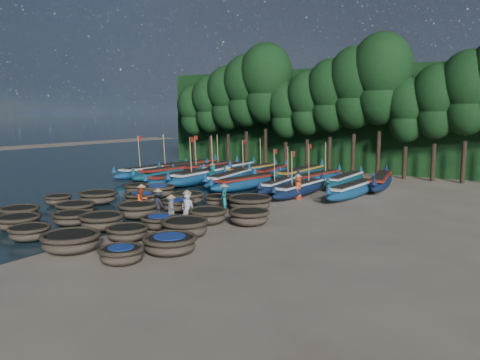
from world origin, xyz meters
The scene contains 64 objects.
ground centered at (0.00, 0.00, 0.00)m, with size 120.00×120.00×0.00m, color gray.
foliage_wall centered at (0.00, 23.50, 5.00)m, with size 40.00×3.00×10.00m, color black.
coracle_1 centered at (-4.28, -8.55, 0.42)m, with size 2.11×2.11×0.74m.
coracle_2 centered at (-2.19, -9.36, 0.38)m, with size 2.19×2.19×0.66m.
coracle_3 centered at (0.83, -9.47, 0.46)m, with size 2.82×2.82×0.80m.
coracle_4 centered at (3.72, -9.44, 0.38)m, with size 2.09×2.09×0.66m.
coracle_5 centered at (-6.07, -7.36, 0.44)m, with size 2.41×2.41×0.77m.
coracle_6 centered at (-3.04, -6.42, 0.37)m, with size 2.37×2.37×0.65m.
coracle_7 centered at (-0.87, -6.37, 0.46)m, with size 2.36×2.36×0.81m.
coracle_8 centered at (1.49, -6.97, 0.37)m, with size 2.02×2.02×0.66m.
coracle_9 centered at (4.43, -7.49, 0.43)m, with size 2.24×2.24×0.75m.
coracle_10 centered at (-8.01, -3.60, 0.37)m, with size 1.66×1.66×0.65m.
coracle_11 centered at (-4.65, -4.97, 0.43)m, with size 2.49×2.49×0.75m.
coracle_12 centered at (-1.26, -3.59, 0.49)m, with size 2.35×2.35×0.85m.
coracle_13 centered at (1.24, -4.62, 0.38)m, with size 1.96×1.96×0.66m.
coracle_14 centered at (3.30, -5.15, 0.48)m, with size 2.50×2.50×0.83m.
coracle_15 centered at (-6.31, -1.96, 0.45)m, with size 2.67×2.67×0.79m.
coracle_16 centered at (-3.91, -0.58, 0.43)m, with size 2.39×2.39×0.74m.
coracle_17 centered at (-0.70, -0.95, 0.41)m, with size 2.36×2.36×0.71m.
coracle_18 centered at (2.65, -2.53, 0.46)m, with size 2.31×2.31×0.80m.
coracle_19 centered at (4.57, -1.60, 0.45)m, with size 2.19×2.19×0.79m.
coracle_20 centered at (-6.89, 2.02, 0.40)m, with size 1.87×1.87×0.70m.
coracle_21 centered at (-4.73, 1.79, 0.48)m, with size 2.30×2.30×0.83m.
coracle_22 centered at (-1.58, 1.04, 0.41)m, with size 2.08×2.08×0.73m.
coracle_23 centered at (0.40, 1.61, 0.38)m, with size 1.99×1.99×0.67m.
coracle_24 centered at (2.73, 1.47, 0.48)m, with size 3.08×3.08×0.85m.
long_boat_0 centered at (-11.63, 8.67, 0.60)m, with size 2.14×8.86×3.77m.
long_boat_1 centered at (-9.51, 8.90, 0.61)m, with size 2.36×9.10×1.61m.
long_boat_2 centered at (-7.25, 6.74, 0.53)m, with size 1.89×7.96×1.40m.
long_boat_3 centered at (-5.96, 8.28, 0.61)m, with size 1.97×9.05×3.85m.
long_boat_4 centered at (-3.62, 8.76, 0.56)m, with size 2.69×8.30×1.48m.
long_boat_5 centered at (-1.33, 7.90, 0.54)m, with size 2.76×8.02×1.43m.
long_boat_6 centered at (1.13, 8.34, 0.51)m, with size 1.92×7.53×3.21m.
long_boat_7 centered at (3.12, 7.41, 0.51)m, with size 1.56×7.50×3.19m.
long_boat_8 centered at (6.33, 8.87, 0.53)m, with size 1.87×7.90×1.39m.
long_boat_9 centered at (-10.82, 12.75, 0.61)m, with size 1.83×9.09×1.60m.
long_boat_10 centered at (-8.72, 12.71, 0.58)m, with size 2.67×8.60×3.69m.
long_boat_11 centered at (-6.78, 13.40, 0.59)m, with size 1.63×8.76×1.54m.
long_boat_12 centered at (-4.76, 14.03, 0.53)m, with size 2.11×7.90×3.37m.
long_boat_13 centered at (-2.94, 14.34, 0.51)m, with size 2.21×7.63×1.35m.
long_boat_14 centered at (0.10, 13.83, 0.60)m, with size 1.73×9.01×1.59m.
long_boat_15 centered at (1.92, 13.03, 0.52)m, with size 2.31×7.69×3.29m.
long_boat_16 centered at (4.25, 13.15, 0.51)m, with size 1.37×7.65×1.35m.
long_boat_17 centered at (6.80, 13.67, 0.57)m, with size 2.86×8.33×1.49m.
fisherman_0 centered at (1.18, -2.36, 0.83)m, with size 0.77×0.53×1.72m.
fisherman_1 centered at (1.78, 0.21, 0.91)m, with size 0.69×0.65×1.79m.
fisherman_2 centered at (-1.80, -2.71, 0.87)m, with size 0.70×0.85×1.84m.
fisherman_3 centered at (-0.41, -2.88, 0.82)m, with size 1.03×0.63×1.75m.
fisherman_4 centered at (1.47, -3.97, 0.85)m, with size 0.94×0.87×1.75m.
fisherman_5 centered at (-4.82, 8.14, 0.87)m, with size 0.66×1.60×1.88m.
fisherman_6 centered at (3.49, 6.31, 0.86)m, with size 0.62×0.85×1.79m.
tree_0 centered at (-16.00, 20.00, 5.97)m, with size 3.68×3.68×8.68m.
tree_1 centered at (-13.70, 20.00, 6.65)m, with size 4.09×4.09×9.65m.
tree_2 centered at (-11.40, 20.00, 7.32)m, with size 4.51×4.51×10.63m.
tree_3 centered at (-9.10, 20.00, 8.00)m, with size 4.92×4.92×11.60m.
tree_4 centered at (-6.80, 20.00, 8.67)m, with size 5.34×5.34×12.58m.
tree_5 centered at (-4.50, 20.00, 5.97)m, with size 3.68×3.68×8.68m.
tree_6 centered at (-2.20, 20.00, 6.65)m, with size 4.09×4.09×9.65m.
tree_7 centered at (0.10, 20.00, 7.32)m, with size 4.51×4.51×10.63m.
tree_8 centered at (2.40, 20.00, 8.00)m, with size 4.92×4.92×11.60m.
tree_9 centered at (4.70, 20.00, 8.67)m, with size 5.34×5.34×12.58m.
tree_10 centered at (7.00, 20.00, 5.97)m, with size 3.68×3.68×8.68m.
tree_11 centered at (9.30, 20.00, 6.65)m, with size 4.09×4.09×9.65m.
tree_12 centered at (11.60, 20.00, 7.32)m, with size 4.51×4.51×10.63m.
Camera 1 is at (16.74, -21.35, 5.66)m, focal length 35.00 mm.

